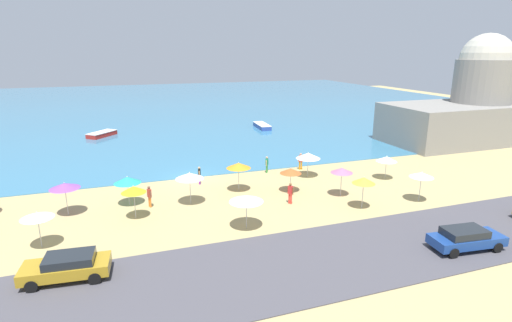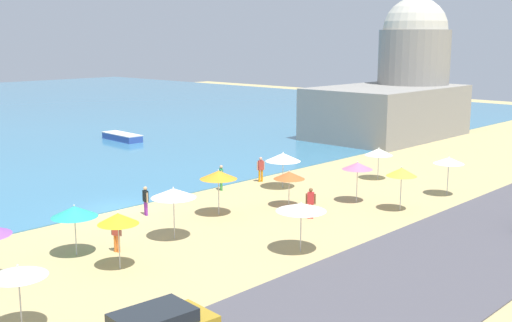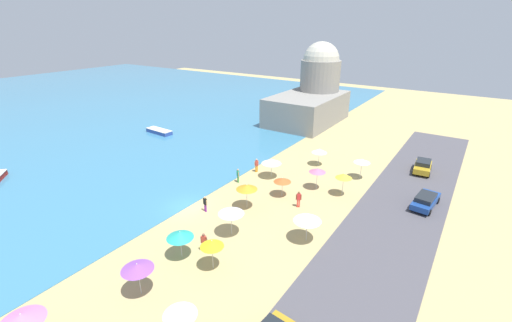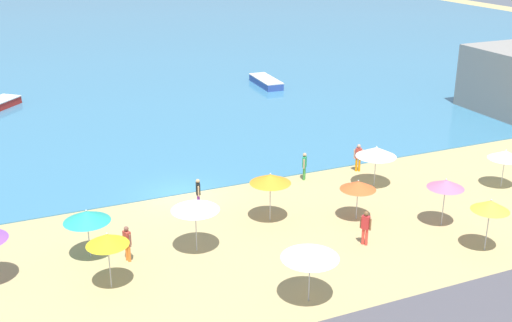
% 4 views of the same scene
% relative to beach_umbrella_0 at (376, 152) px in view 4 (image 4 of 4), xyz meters
% --- Properties ---
extents(ground_plane, '(160.00, 160.00, 0.00)m').
position_rel_beach_umbrella_0_xyz_m(ground_plane, '(-10.87, 3.29, -2.10)').
color(ground_plane, tan).
extents(sea, '(150.00, 110.00, 0.05)m').
position_rel_beach_umbrella_0_xyz_m(sea, '(-10.87, 58.29, -2.07)').
color(sea, teal).
rests_on(sea, ground_plane).
extents(beach_umbrella_0, '(2.35, 2.35, 2.45)m').
position_rel_beach_umbrella_0_xyz_m(beach_umbrella_0, '(0.00, 0.00, 0.00)').
color(beach_umbrella_0, '#B2B2B7').
rests_on(beach_umbrella_0, ground_plane).
extents(beach_umbrella_1, '(1.79, 1.79, 2.57)m').
position_rel_beach_umbrella_0_xyz_m(beach_umbrella_1, '(-16.42, -4.90, 0.16)').
color(beach_umbrella_1, '#B2B2B7').
rests_on(beach_umbrella_1, ground_plane).
extents(beach_umbrella_4, '(2.13, 2.13, 2.40)m').
position_rel_beach_umbrella_0_xyz_m(beach_umbrella_4, '(-16.75, -1.93, -0.02)').
color(beach_umbrella_4, '#B2B2B7').
rests_on(beach_umbrella_4, ground_plane).
extents(beach_umbrella_5, '(1.97, 1.97, 2.30)m').
position_rel_beach_umbrella_0_xyz_m(beach_umbrella_5, '(6.68, -3.14, -0.12)').
color(beach_umbrella_5, '#B2B2B7').
rests_on(beach_umbrella_5, ground_plane).
extents(beach_umbrella_6, '(1.85, 1.85, 2.55)m').
position_rel_beach_umbrella_0_xyz_m(beach_umbrella_6, '(0.22, -5.78, 0.17)').
color(beach_umbrella_6, '#B2B2B7').
rests_on(beach_umbrella_6, ground_plane).
extents(beach_umbrella_9, '(2.26, 2.26, 2.66)m').
position_rel_beach_umbrella_0_xyz_m(beach_umbrella_9, '(-12.07, -3.33, 0.26)').
color(beach_umbrella_9, '#B2B2B7').
rests_on(beach_umbrella_9, ground_plane).
extents(beach_umbrella_10, '(2.11, 2.11, 2.64)m').
position_rel_beach_umbrella_0_xyz_m(beach_umbrella_10, '(-7.55, -1.78, 0.23)').
color(beach_umbrella_10, '#B2B2B7').
rests_on(beach_umbrella_10, ground_plane).
extents(beach_umbrella_11, '(1.86, 1.86, 2.19)m').
position_rel_beach_umbrella_0_xyz_m(beach_umbrella_11, '(-3.38, -3.42, -0.20)').
color(beach_umbrella_11, '#B2B2B7').
rests_on(beach_umbrella_11, ground_plane).
extents(beach_umbrella_13, '(2.37, 2.37, 2.42)m').
position_rel_beach_umbrella_0_xyz_m(beach_umbrella_13, '(-9.27, -9.18, 0.07)').
color(beach_umbrella_13, '#B2B2B7').
rests_on(beach_umbrella_13, ground_plane).
extents(beach_umbrella_14, '(1.77, 1.77, 2.62)m').
position_rel_beach_umbrella_0_xyz_m(beach_umbrella_14, '(0.36, -8.73, 0.20)').
color(beach_umbrella_14, '#B2B2B7').
rests_on(beach_umbrella_14, ground_plane).
extents(bather_0, '(0.39, 0.48, 1.69)m').
position_rel_beach_umbrella_0_xyz_m(bather_0, '(-3.31, 2.49, -1.15)').
color(bather_0, green).
rests_on(bather_0, ground_plane).
extents(bather_1, '(0.33, 0.54, 1.73)m').
position_rel_beach_umbrella_0_xyz_m(bather_1, '(-15.23, -2.97, -1.13)').
color(bather_1, orange).
rests_on(bather_1, ground_plane).
extents(bather_2, '(0.51, 0.36, 1.75)m').
position_rel_beach_umbrella_0_xyz_m(bather_2, '(0.36, 2.37, -1.12)').
color(bather_2, orange).
rests_on(bather_2, ground_plane).
extents(bather_3, '(0.30, 0.56, 1.68)m').
position_rel_beach_umbrella_0_xyz_m(bather_3, '(-10.42, 1.20, -1.16)').
color(bather_3, purple).
rests_on(bather_3, ground_plane).
extents(bather_4, '(0.38, 0.49, 1.75)m').
position_rel_beach_umbrella_0_xyz_m(bather_4, '(-4.53, -5.99, -1.12)').
color(bather_4, '#F94237').
rests_on(bather_4, ground_plane).
extents(skiff_offshore, '(1.90, 5.42, 0.68)m').
position_rel_beach_umbrella_0_xyz_m(skiff_offshore, '(4.29, 24.59, -1.71)').
color(skiff_offshore, '#324D9E').
rests_on(skiff_offshore, sea).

